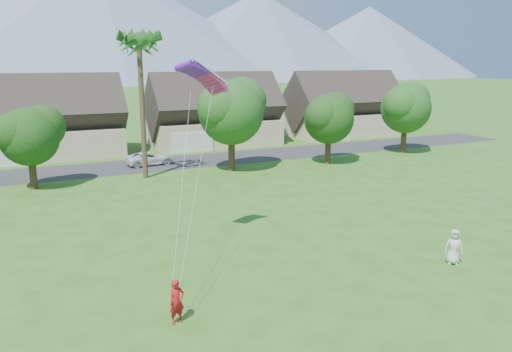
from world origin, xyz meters
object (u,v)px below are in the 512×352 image
watcher (454,247)px  parafoil_kite (203,74)px  parked_car (150,158)px  kite_flyer (177,302)px

watcher → parafoil_kite: size_ratio=0.54×
watcher → parked_car: (-7.87, 31.21, -0.25)m
parafoil_kite → watcher: bearing=-63.2°
kite_flyer → watcher: (14.28, -0.26, 0.01)m
kite_flyer → parafoil_kite: bearing=47.5°
kite_flyer → parked_car: (6.41, 30.96, -0.24)m
watcher → parked_car: bearing=140.4°
parafoil_kite → kite_flyer: bearing=-144.1°
kite_flyer → parked_car: bearing=63.4°
kite_flyer → parafoil_kite: size_ratio=0.53×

